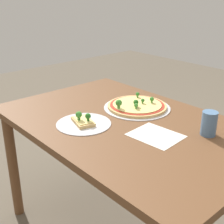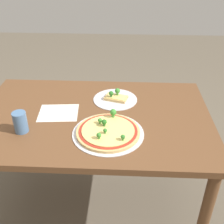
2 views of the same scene
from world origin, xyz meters
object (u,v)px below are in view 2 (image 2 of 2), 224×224
at_px(pizza_tray_slice, 116,98).
at_px(dining_table, 94,128).
at_px(drinking_cup, 20,122).
at_px(pizza_tray_whole, 108,131).

bearing_deg(pizza_tray_slice, dining_table, 56.62).
distance_m(pizza_tray_slice, drinking_cup, 0.60).
relative_size(dining_table, pizza_tray_whole, 3.60).
relative_size(pizza_tray_whole, pizza_tray_slice, 1.36).
xyz_separation_m(dining_table, pizza_tray_whole, (-0.10, 0.17, 0.10)).
bearing_deg(dining_table, drinking_cup, 26.08).
height_order(dining_table, drinking_cup, drinking_cup).
xyz_separation_m(pizza_tray_whole, pizza_tray_slice, (-0.02, -0.35, -0.00)).
distance_m(dining_table, pizza_tray_slice, 0.24).
xyz_separation_m(pizza_tray_whole, drinking_cup, (0.45, 0.00, 0.04)).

